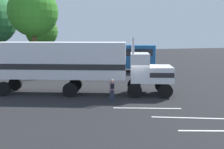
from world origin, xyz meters
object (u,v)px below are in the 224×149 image
Objects in this scene: tree_right at (42,31)px; parked_bus at (113,55)px; semi_truck at (74,63)px; person_bystander at (112,89)px; tree_center at (33,12)px.

parked_bus is at bearing -39.37° from tree_right.
semi_truck reaches higher than person_bystander.
semi_truck is 13.89m from parked_bus.
person_bystander is at bearing -107.07° from parked_bus.
semi_truck is 1.47× the size of tree_center.
semi_truck is 19.44m from tree_right.
parked_bus is (4.69, 15.27, 1.17)m from person_bystander.
person_bystander is 13.75m from tree_center.
parked_bus is 1.14× the size of tree_center.
tree_center is (-5.12, 11.18, 6.15)m from person_bystander.
semi_truck is 8.67× the size of person_bystander.
parked_bus is at bearing 22.59° from tree_center.
semi_truck is 4.24m from person_bystander.
person_bystander is 0.15× the size of parked_bus.
tree_right is at bearing 140.63° from parked_bus.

